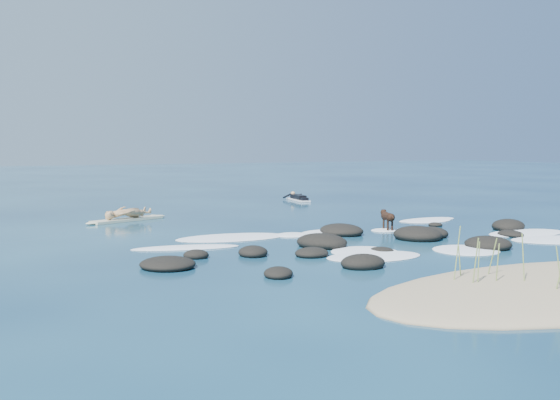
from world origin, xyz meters
TOP-DOWN VIEW (x-y plane):
  - ground at (0.00, 0.00)m, footprint 160.00×160.00m
  - sand_dune at (0.00, -8.20)m, footprint 9.00×4.40m
  - dune_grass at (-0.33, -7.99)m, footprint 4.15×2.00m
  - reef_rocks at (0.39, -1.71)m, footprint 14.39×6.49m
  - breaking_foam at (1.17, -0.84)m, footprint 14.78×8.22m
  - standing_surfer_rig at (-5.16, 7.47)m, footprint 3.49×1.69m
  - paddling_surfer_rig at (5.09, 12.38)m, footprint 1.13×2.54m
  - dog at (2.22, 0.59)m, footprint 0.49×1.15m

SIDE VIEW (x-z plane):
  - ground at x=0.00m, z-range 0.00..0.00m
  - sand_dune at x=0.00m, z-range -0.30..0.30m
  - breaking_foam at x=1.17m, z-range -0.05..0.07m
  - reef_rocks at x=0.39m, z-range -0.16..0.38m
  - paddling_surfer_rig at x=5.09m, z-range -0.07..0.37m
  - dog at x=2.22m, z-range 0.12..0.86m
  - dune_grass at x=-0.33m, z-range 0.01..1.22m
  - standing_surfer_rig at x=-5.16m, z-range -0.22..1.84m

